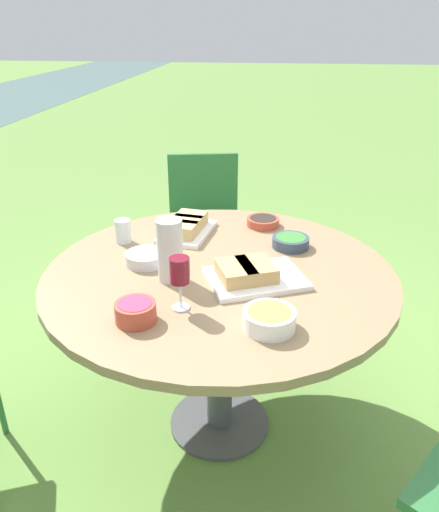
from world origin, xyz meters
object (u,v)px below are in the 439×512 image
(dining_table, at_px, (220,292))
(wine_glass, at_px, (180,272))
(chair_far_back, at_px, (204,215))
(water_pitcher, at_px, (170,250))

(dining_table, bearing_deg, wine_glass, 162.28)
(dining_table, relative_size, wine_glass, 7.23)
(chair_far_back, distance_m, water_pitcher, 1.37)
(water_pitcher, xyz_separation_m, wine_glass, (-0.20, -0.08, 0.02))
(chair_far_back, relative_size, wine_glass, 4.78)
(dining_table, xyz_separation_m, wine_glass, (-0.29, 0.09, 0.23))
(dining_table, bearing_deg, water_pitcher, 119.10)
(dining_table, relative_size, chair_far_back, 1.51)
(water_pitcher, bearing_deg, chair_far_back, 3.42)
(dining_table, distance_m, wine_glass, 0.38)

